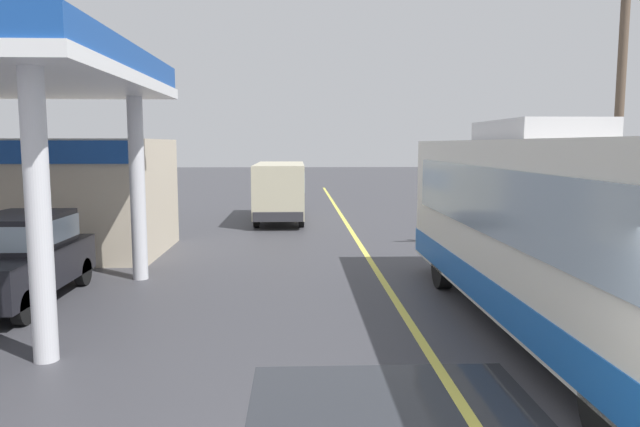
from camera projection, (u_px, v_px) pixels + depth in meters
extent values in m
plane|color=#38383D|center=(346.00, 223.00, 24.19)|extent=(120.00, 120.00, 0.00)
cube|color=#D8CC4C|center=(359.00, 244.00, 19.23)|extent=(0.16, 50.00, 0.01)
cube|color=silver|center=(558.00, 226.00, 9.86)|extent=(2.50, 11.00, 2.90)
cube|color=#1959B2|center=(555.00, 290.00, 9.99)|extent=(2.54, 11.04, 0.56)
cube|color=#8C9EAD|center=(484.00, 200.00, 9.76)|extent=(0.06, 9.35, 1.10)
cube|color=#8C9EAD|center=(633.00, 199.00, 9.86)|extent=(0.06, 9.35, 1.10)
cube|color=#B2B2B7|center=(538.00, 130.00, 10.66)|extent=(1.60, 2.80, 0.36)
cylinder|color=black|center=(614.00, 409.00, 6.11)|extent=(0.30, 1.00, 1.00)
cylinder|color=black|center=(443.00, 266.00, 13.26)|extent=(0.30, 1.00, 1.00)
cylinder|color=black|center=(538.00, 265.00, 13.34)|extent=(0.30, 1.00, 1.00)
cylinder|color=silver|center=(38.00, 209.00, 8.57)|extent=(0.36, 0.36, 4.60)
cylinder|color=silver|center=(137.00, 184.00, 13.93)|extent=(0.36, 0.36, 4.60)
cube|color=beige|center=(44.00, 197.00, 17.32)|extent=(7.00, 4.40, 3.40)
cube|color=#194799|center=(3.00, 152.00, 14.94)|extent=(6.30, 0.10, 0.60)
cube|color=black|center=(18.00, 269.00, 11.96)|extent=(1.70, 4.20, 0.80)
cube|color=black|center=(21.00, 231.00, 12.07)|extent=(1.50, 2.31, 0.70)
cube|color=#8C9EAD|center=(21.00, 231.00, 12.07)|extent=(1.53, 2.35, 0.49)
cylinder|color=black|center=(23.00, 308.00, 10.55)|extent=(0.20, 0.64, 0.64)
cylinder|color=black|center=(17.00, 272.00, 13.47)|extent=(0.20, 0.64, 0.64)
cylinder|color=black|center=(83.00, 272.00, 13.53)|extent=(0.20, 0.64, 0.64)
cube|color=#BFB799|center=(280.00, 188.00, 24.88)|extent=(2.00, 6.00, 2.10)
cube|color=#8C9EAD|center=(280.00, 179.00, 24.83)|extent=(2.04, 5.10, 0.80)
cube|color=#2D2D33|center=(278.00, 217.00, 21.95)|extent=(1.90, 0.16, 0.36)
cylinder|color=black|center=(256.00, 218.00, 22.97)|extent=(0.22, 0.76, 0.76)
cylinder|color=black|center=(301.00, 218.00, 23.05)|extent=(0.22, 0.76, 0.76)
cylinder|color=black|center=(262.00, 207.00, 26.94)|extent=(0.22, 0.76, 0.76)
cylinder|color=black|center=(301.00, 207.00, 27.01)|extent=(0.22, 0.76, 0.76)
cylinder|color=#BF3333|center=(4.00, 255.00, 11.62)|extent=(0.09, 0.09, 0.58)
cylinder|color=brown|center=(619.00, 109.00, 15.81)|extent=(0.24, 0.24, 8.38)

